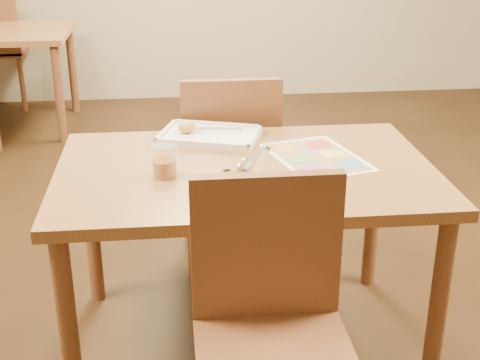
{
  "coord_description": "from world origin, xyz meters",
  "views": [
    {
      "loc": [
        -0.25,
        -2.13,
        1.57
      ],
      "look_at": [
        -0.04,
        -0.23,
        0.77
      ],
      "focal_mm": 50.0,
      "sensor_mm": 36.0,
      "label": 1
    }
  ],
  "objects": [
    {
      "name": "chair_near",
      "position": [
        0.0,
        -0.6,
        0.57
      ],
      "size": [
        0.42,
        0.42,
        0.47
      ],
      "color": "brown",
      "rests_on": "ground"
    },
    {
      "name": "menu",
      "position": [
        0.26,
        0.06,
        0.72
      ],
      "size": [
        0.38,
        0.46,
        0.0
      ],
      "primitive_type": "cube",
      "rotation": [
        0.0,
        0.0,
        0.27
      ],
      "color": "white",
      "rests_on": "dining_table"
    },
    {
      "name": "appetizer_tray",
      "position": [
        -0.11,
        0.3,
        0.73
      ],
      "size": [
        0.42,
        0.35,
        0.06
      ],
      "rotation": [
        0.0,
        0.0,
        -0.32
      ],
      "color": "white",
      "rests_on": "dining_table"
    },
    {
      "name": "plate",
      "position": [
        -0.04,
        -0.23,
        0.73
      ],
      "size": [
        0.36,
        0.36,
        0.02
      ],
      "primitive_type": "cylinder",
      "rotation": [
        0.0,
        0.0,
        0.18
      ],
      "color": "white",
      "rests_on": "dining_table"
    },
    {
      "name": "pizza_cutter",
      "position": [
        -0.0,
        -0.19,
        0.81
      ],
      "size": [
        0.12,
        0.12,
        0.09
      ],
      "rotation": [
        0.0,
        0.0,
        0.79
      ],
      "color": "silver",
      "rests_on": "pizza"
    },
    {
      "name": "pizza",
      "position": [
        -0.05,
        -0.23,
        0.75
      ],
      "size": [
        0.23,
        0.23,
        0.03
      ],
      "rotation": [
        0.0,
        0.0,
        0.12
      ],
      "color": "#BD9140",
      "rests_on": "plate"
    },
    {
      "name": "glass_tumbler",
      "position": [
        -0.28,
        -0.06,
        0.77
      ],
      "size": [
        0.09,
        0.09,
        0.11
      ],
      "rotation": [
        0.0,
        0.0,
        0.14
      ],
      "color": "#7E3709",
      "rests_on": "dining_table"
    },
    {
      "name": "dining_table",
      "position": [
        0.0,
        0.0,
        0.63
      ],
      "size": [
        1.3,
        0.85,
        0.72
      ],
      "color": "olive",
      "rests_on": "ground"
    },
    {
      "name": "chair_far",
      "position": [
        -0.0,
        0.6,
        0.57
      ],
      "size": [
        0.42,
        0.42,
        0.47
      ],
      "rotation": [
        0.0,
        0.0,
        3.14
      ],
      "color": "brown",
      "rests_on": "ground"
    }
  ]
}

